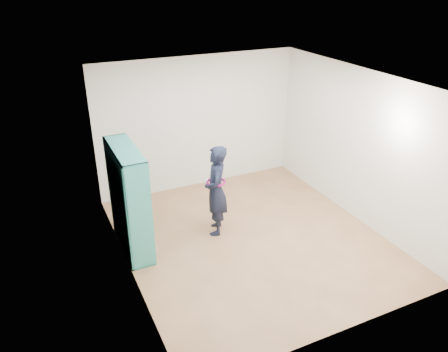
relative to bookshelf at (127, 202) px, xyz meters
name	(u,v)px	position (x,y,z in m)	size (l,w,h in m)	color
floor	(251,239)	(1.83, -0.61, -0.82)	(4.50, 4.50, 0.00)	brown
ceiling	(257,82)	(1.83, -0.61, 1.78)	(4.50, 4.50, 0.00)	white
wall_left	(123,193)	(-0.17, -0.61, 0.48)	(0.02, 4.50, 2.60)	silver
wall_right	(358,146)	(3.83, -0.61, 0.48)	(0.02, 4.50, 2.60)	silver
wall_back	(198,123)	(1.83, 1.64, 0.48)	(4.00, 0.02, 2.60)	silver
wall_front	(352,244)	(1.83, -2.86, 0.48)	(4.00, 0.02, 2.60)	silver
bookshelf	(127,202)	(0.00, 0.00, 0.00)	(0.37, 1.26, 1.68)	teal
person	(216,191)	(1.41, -0.15, -0.05)	(0.57, 0.66, 1.53)	black
smartphone	(207,183)	(1.31, 0.00, 0.05)	(0.04, 0.11, 0.15)	silver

